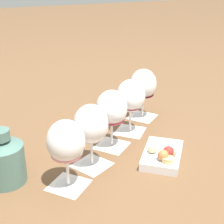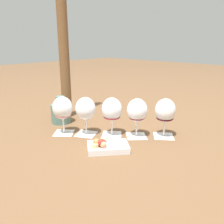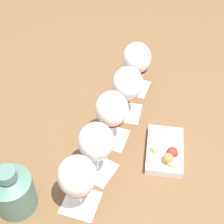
{
  "view_description": "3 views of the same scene",
  "coord_description": "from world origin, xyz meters",
  "px_view_note": "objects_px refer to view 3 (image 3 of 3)",
  "views": [
    {
      "loc": [
        -0.39,
        -0.89,
        0.54
      ],
      "look_at": [
        0.0,
        -0.0,
        0.12
      ],
      "focal_mm": 55.0,
      "sensor_mm": 36.0,
      "label": 1
    },
    {
      "loc": [
        0.76,
        -0.8,
        0.45
      ],
      "look_at": [
        0.0,
        -0.0,
        0.12
      ],
      "focal_mm": 38.0,
      "sensor_mm": 36.0,
      "label": 2
    },
    {
      "loc": [
        -0.36,
        -0.6,
        0.85
      ],
      "look_at": [
        0.0,
        -0.0,
        0.12
      ],
      "focal_mm": 55.0,
      "sensor_mm": 36.0,
      "label": 3
    }
  ],
  "objects_px": {
    "wine_glass_4": "(137,60)",
    "snack_dish": "(166,151)",
    "wine_glass_0": "(77,177)",
    "ceramic_vase": "(13,190)",
    "wine_glass_2": "(110,110)",
    "wine_glass_1": "(96,143)",
    "wine_glass_3": "(127,85)"
  },
  "relations": [
    {
      "from": "wine_glass_0",
      "to": "ceramic_vase",
      "type": "distance_m",
      "value": 0.18
    },
    {
      "from": "wine_glass_2",
      "to": "wine_glass_3",
      "type": "relative_size",
      "value": 1.0
    },
    {
      "from": "wine_glass_1",
      "to": "ceramic_vase",
      "type": "xyz_separation_m",
      "value": [
        -0.24,
        0.02,
        -0.06
      ]
    },
    {
      "from": "ceramic_vase",
      "to": "wine_glass_4",
      "type": "bearing_deg",
      "value": 22.76
    },
    {
      "from": "wine_glass_4",
      "to": "snack_dish",
      "type": "relative_size",
      "value": 0.92
    },
    {
      "from": "wine_glass_0",
      "to": "wine_glass_2",
      "type": "relative_size",
      "value": 1.0
    },
    {
      "from": "wine_glass_1",
      "to": "wine_glass_4",
      "type": "xyz_separation_m",
      "value": [
        0.3,
        0.24,
        0.0
      ]
    },
    {
      "from": "wine_glass_2",
      "to": "snack_dish",
      "type": "bearing_deg",
      "value": -53.89
    },
    {
      "from": "wine_glass_0",
      "to": "ceramic_vase",
      "type": "xyz_separation_m",
      "value": [
        -0.15,
        0.09,
        -0.06
      ]
    },
    {
      "from": "wine_glass_0",
      "to": "ceramic_vase",
      "type": "height_order",
      "value": "wine_glass_0"
    },
    {
      "from": "wine_glass_4",
      "to": "wine_glass_3",
      "type": "bearing_deg",
      "value": -136.59
    },
    {
      "from": "wine_glass_3",
      "to": "wine_glass_0",
      "type": "bearing_deg",
      "value": -142.81
    },
    {
      "from": "wine_glass_1",
      "to": "snack_dish",
      "type": "bearing_deg",
      "value": -16.42
    },
    {
      "from": "wine_glass_2",
      "to": "wine_glass_4",
      "type": "height_order",
      "value": "same"
    },
    {
      "from": "wine_glass_2",
      "to": "snack_dish",
      "type": "relative_size",
      "value": 0.92
    },
    {
      "from": "ceramic_vase",
      "to": "snack_dish",
      "type": "relative_size",
      "value": 0.75
    },
    {
      "from": "wine_glass_3",
      "to": "wine_glass_1",
      "type": "bearing_deg",
      "value": -142.7
    },
    {
      "from": "wine_glass_0",
      "to": "wine_glass_1",
      "type": "height_order",
      "value": "same"
    },
    {
      "from": "snack_dish",
      "to": "wine_glass_4",
      "type": "bearing_deg",
      "value": 72.86
    },
    {
      "from": "wine_glass_1",
      "to": "wine_glass_2",
      "type": "relative_size",
      "value": 1.0
    },
    {
      "from": "ceramic_vase",
      "to": "wine_glass_0",
      "type": "bearing_deg",
      "value": -30.8
    },
    {
      "from": "wine_glass_3",
      "to": "wine_glass_4",
      "type": "height_order",
      "value": "same"
    },
    {
      "from": "wine_glass_3",
      "to": "ceramic_vase",
      "type": "xyz_separation_m",
      "value": [
        -0.44,
        -0.13,
        -0.06
      ]
    },
    {
      "from": "wine_glass_1",
      "to": "wine_glass_2",
      "type": "bearing_deg",
      "value": 41.7
    },
    {
      "from": "wine_glass_0",
      "to": "wine_glass_1",
      "type": "relative_size",
      "value": 1.0
    },
    {
      "from": "wine_glass_2",
      "to": "snack_dish",
      "type": "distance_m",
      "value": 0.21
    },
    {
      "from": "snack_dish",
      "to": "wine_glass_2",
      "type": "bearing_deg",
      "value": 126.11
    },
    {
      "from": "wine_glass_3",
      "to": "ceramic_vase",
      "type": "bearing_deg",
      "value": -163.14
    },
    {
      "from": "wine_glass_0",
      "to": "wine_glass_1",
      "type": "bearing_deg",
      "value": 36.96
    },
    {
      "from": "ceramic_vase",
      "to": "wine_glass_1",
      "type": "bearing_deg",
      "value": -4.41
    },
    {
      "from": "wine_glass_4",
      "to": "ceramic_vase",
      "type": "relative_size",
      "value": 1.22
    },
    {
      "from": "wine_glass_0",
      "to": "wine_glass_2",
      "type": "height_order",
      "value": "same"
    }
  ]
}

